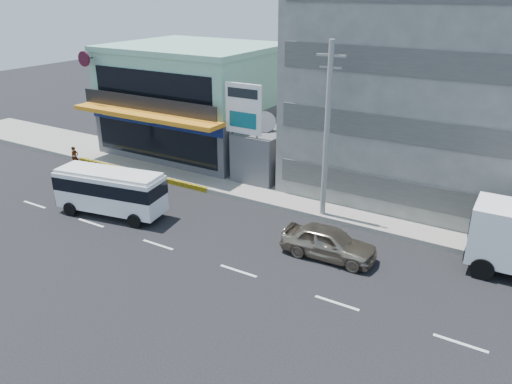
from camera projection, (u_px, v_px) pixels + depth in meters
ground at (158, 245)px, 25.98m from camera, size 120.00×120.00×0.00m
sidewalk at (321, 200)px, 31.05m from camera, size 70.00×5.00×0.30m
shop_building at (196, 102)px, 39.29m from camera, size 12.40×11.70×8.00m
concrete_building at (439, 83)px, 30.39m from camera, size 16.00×12.00×14.00m
gap_structure at (271, 152)px, 34.80m from camera, size 3.00×6.00×3.50m
satellite_dish at (264, 130)px, 33.31m from camera, size 1.50×1.50×0.15m
billboard at (244, 115)px, 31.60m from camera, size 2.60×0.18×6.90m
utility_pole_near at (327, 132)px, 26.99m from camera, size 1.60×0.30×10.00m
minibus at (110, 189)px, 28.83m from camera, size 6.73×3.18×2.71m
sedan at (329, 242)px, 24.54m from camera, size 4.81×2.08×1.61m
motorcycle_rider at (76, 166)px, 35.35m from camera, size 1.66×0.70×2.08m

